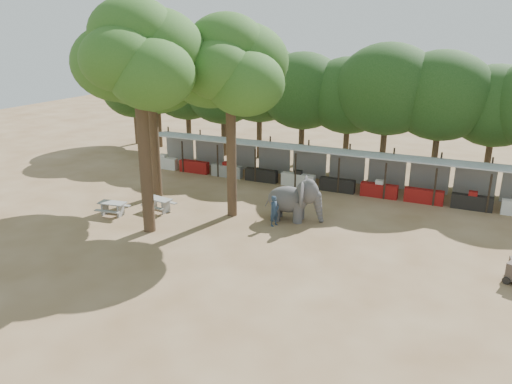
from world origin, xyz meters
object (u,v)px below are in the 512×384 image
at_px(yard_tree_back, 229,66).
at_px(picnic_table_far, 159,203).
at_px(yard_tree_center, 138,56).
at_px(handler, 274,211).
at_px(picnic_table_near, 112,207).
at_px(yard_tree_left, 150,68).
at_px(elephant, 295,199).

relative_size(yard_tree_back, picnic_table_far, 6.27).
bearing_deg(yard_tree_center, handler, 28.80).
height_order(yard_tree_center, picnic_table_near, yard_tree_center).
bearing_deg(yard_tree_back, picnic_table_far, -160.67).
xyz_separation_m(yard_tree_back, picnic_table_near, (-6.25, -3.16, -8.02)).
distance_m(yard_tree_left, picnic_table_far, 8.26).
height_order(yard_tree_back, elephant, yard_tree_back).
height_order(picnic_table_near, picnic_table_far, picnic_table_far).
relative_size(yard_tree_left, picnic_table_far, 6.08).
height_order(yard_tree_left, yard_tree_back, yard_tree_back).
relative_size(handler, picnic_table_near, 0.99).
height_order(yard_tree_center, elephant, yard_tree_center).
distance_m(elephant, picnic_table_near, 10.70).
bearing_deg(elephant, picnic_table_near, -169.43).
bearing_deg(yard_tree_left, picnic_table_far, -53.09).
height_order(yard_tree_left, picnic_table_far, yard_tree_left).
bearing_deg(picnic_table_near, yard_tree_center, -22.00).
xyz_separation_m(yard_tree_back, picnic_table_far, (-4.15, -1.46, -8.01)).
bearing_deg(picnic_table_far, picnic_table_near, -132.60).
xyz_separation_m(yard_tree_center, picnic_table_far, (-1.15, 2.54, -8.68)).
bearing_deg(elephant, picnic_table_far, -175.46).
distance_m(yard_tree_center, elephant, 11.39).
bearing_deg(yard_tree_center, picnic_table_near, 165.44).
bearing_deg(yard_tree_center, picnic_table_far, 114.42).
bearing_deg(yard_tree_back, yard_tree_left, 170.54).
bearing_deg(picnic_table_near, yard_tree_back, 19.35).
height_order(yard_tree_left, elephant, yard_tree_left).
relative_size(yard_tree_center, yard_tree_back, 1.06).
distance_m(yard_tree_left, picnic_table_near, 8.74).
height_order(yard_tree_center, yard_tree_back, yard_tree_center).
relative_size(yard_tree_left, handler, 6.34).
relative_size(yard_tree_center, picnic_table_far, 6.64).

